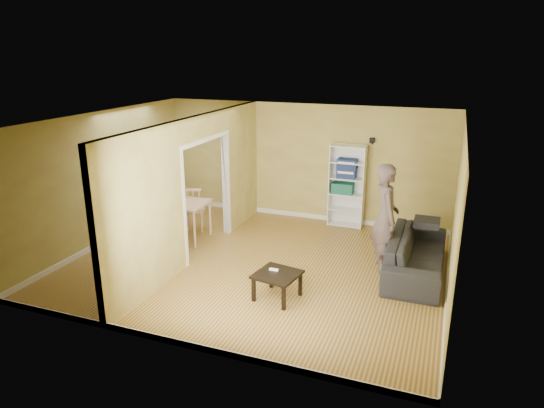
% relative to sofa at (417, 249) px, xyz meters
% --- Properties ---
extents(room_shell, '(6.50, 6.50, 6.50)m').
position_rel_sofa_xyz_m(room_shell, '(-2.70, -0.63, 0.86)').
color(room_shell, '#B2873A').
rests_on(room_shell, ground).
extents(partition, '(0.22, 5.50, 2.60)m').
position_rel_sofa_xyz_m(partition, '(-3.90, -0.63, 0.86)').
color(partition, '#B8B95C').
rests_on(partition, ground).
extents(wall_speaker, '(0.10, 0.10, 0.10)m').
position_rel_sofa_xyz_m(wall_speaker, '(-1.20, 2.06, 1.46)').
color(wall_speaker, black).
rests_on(wall_speaker, room_shell).
extents(sofa, '(2.33, 1.00, 0.89)m').
position_rel_sofa_xyz_m(sofa, '(0.00, 0.00, 0.00)').
color(sofa, '#2D2D35').
rests_on(sofa, ground).
extents(person, '(0.98, 0.87, 2.22)m').
position_rel_sofa_xyz_m(person, '(-0.57, -0.01, 0.67)').
color(person, slate).
rests_on(person, ground).
extents(bookshelf, '(0.75, 0.33, 1.79)m').
position_rel_sofa_xyz_m(bookshelf, '(-1.65, 1.97, 0.45)').
color(bookshelf, white).
rests_on(bookshelf, ground).
extents(paper_box_teal, '(0.45, 0.30, 0.23)m').
position_rel_sofa_xyz_m(paper_box_teal, '(-1.74, 1.92, 0.40)').
color(paper_box_teal, '#0C6C52').
rests_on(paper_box_teal, bookshelf).
extents(paper_box_navy_b, '(0.40, 0.26, 0.20)m').
position_rel_sofa_xyz_m(paper_box_navy_b, '(-1.67, 1.92, 0.74)').
color(paper_box_navy_b, navy).
rests_on(paper_box_navy_b, bookshelf).
extents(paper_box_navy_c, '(0.42, 0.27, 0.21)m').
position_rel_sofa_xyz_m(paper_box_navy_c, '(-1.67, 1.92, 0.96)').
color(paper_box_navy_c, navy).
rests_on(paper_box_navy_c, bookshelf).
extents(coffee_table, '(0.64, 0.64, 0.42)m').
position_rel_sofa_xyz_m(coffee_table, '(-1.93, -1.71, -0.08)').
color(coffee_table, black).
rests_on(coffee_table, ground).
extents(game_controller, '(0.14, 0.04, 0.03)m').
position_rel_sofa_xyz_m(game_controller, '(-2.02, -1.63, -0.00)').
color(game_controller, white).
rests_on(game_controller, coffee_table).
extents(dining_table, '(1.24, 0.83, 0.78)m').
position_rel_sofa_xyz_m(dining_table, '(-4.73, -0.02, 0.26)').
color(dining_table, tan).
rests_on(dining_table, ground).
extents(chair_left, '(0.50, 0.50, 0.91)m').
position_rel_sofa_xyz_m(chair_left, '(-5.51, -0.04, 0.01)').
color(chair_left, '#D7BF87').
rests_on(chair_left, ground).
extents(chair_near, '(0.61, 0.61, 1.01)m').
position_rel_sofa_xyz_m(chair_near, '(-4.65, -0.68, 0.06)').
color(chair_near, tan).
rests_on(chair_near, ground).
extents(chair_far, '(0.59, 0.59, 0.98)m').
position_rel_sofa_xyz_m(chair_far, '(-4.62, 0.51, 0.04)').
color(chair_far, tan).
rests_on(chair_far, ground).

